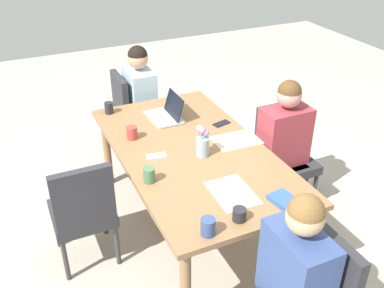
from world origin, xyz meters
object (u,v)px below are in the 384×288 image
(chair_head_right_left_mid, at_px, (132,111))
(dining_table, at_px, (192,158))
(person_near_left_near, at_px, (282,154))
(book_red_cover, at_px, (285,201))
(coffee_mug_near_left, at_px, (132,133))
(coffee_mug_centre_right, at_px, (239,214))
(laptop_head_right_left_mid, at_px, (168,114))
(coffee_mug_near_right, at_px, (149,175))
(chair_far_right_near, at_px, (83,209))
(person_head_right_left_mid, at_px, (141,110))
(coffee_mug_centre_left, at_px, (109,108))
(phone_silver, at_px, (157,156))
(coffee_mug_far_left, at_px, (208,227))
(chair_near_left_near, at_px, (283,151))
(flower_vase, at_px, (203,143))
(phone_black, at_px, (222,124))

(chair_head_right_left_mid, bearing_deg, dining_table, -177.40)
(person_near_left_near, bearing_deg, book_red_cover, 145.13)
(coffee_mug_near_left, distance_m, coffee_mug_centre_right, 1.25)
(laptop_head_right_left_mid, height_order, coffee_mug_near_right, laptop_head_right_left_mid)
(chair_head_right_left_mid, bearing_deg, chair_far_right_near, 149.56)
(chair_head_right_left_mid, bearing_deg, person_head_right_left_mid, -128.76)
(coffee_mug_centre_left, xyz_separation_m, phone_silver, (-0.86, -0.13, -0.05))
(coffee_mug_far_left, bearing_deg, person_near_left_near, -52.83)
(chair_head_right_left_mid, xyz_separation_m, coffee_mug_far_left, (-2.24, 0.25, 0.31))
(chair_head_right_left_mid, height_order, laptop_head_right_left_mid, laptop_head_right_left_mid)
(coffee_mug_near_right, xyz_separation_m, phone_silver, (0.28, -0.16, -0.05))
(person_near_left_near, relative_size, coffee_mug_near_right, 11.36)
(chair_near_left_near, distance_m, flower_vase, 0.93)
(dining_table, bearing_deg, book_red_cover, -162.58)
(coffee_mug_near_left, xyz_separation_m, coffee_mug_near_right, (-0.62, 0.08, 0.00))
(chair_near_left_near, xyz_separation_m, flower_vase, (-0.14, 0.85, 0.36))
(chair_head_right_left_mid, bearing_deg, coffee_mug_centre_right, 179.44)
(chair_head_right_left_mid, relative_size, chair_far_right_near, 1.00)
(chair_head_right_left_mid, bearing_deg, laptop_head_right_left_mid, -173.31)
(laptop_head_right_left_mid, bearing_deg, phone_black, -127.32)
(chair_head_right_left_mid, bearing_deg, coffee_mug_far_left, 173.69)
(coffee_mug_near_left, bearing_deg, chair_far_right_near, 127.73)
(dining_table, distance_m, coffee_mug_near_left, 0.52)
(laptop_head_right_left_mid, bearing_deg, chair_far_right_near, 123.81)
(flower_vase, distance_m, coffee_mug_near_right, 0.51)
(book_red_cover, height_order, phone_silver, book_red_cover)
(person_near_left_near, bearing_deg, chair_far_right_near, 90.20)
(chair_far_right_near, relative_size, coffee_mug_near_left, 8.74)
(person_head_right_left_mid, bearing_deg, coffee_mug_centre_right, 177.44)
(chair_near_left_near, distance_m, laptop_head_right_left_mid, 1.05)
(person_near_left_near, height_order, book_red_cover, person_near_left_near)
(dining_table, relative_size, chair_head_right_left_mid, 2.20)
(phone_silver, bearing_deg, flower_vase, 168.26)
(coffee_mug_far_left, relative_size, book_red_cover, 0.54)
(coffee_mug_centre_left, distance_m, phone_black, 1.01)
(coffee_mug_near_left, bearing_deg, chair_near_left_near, -104.27)
(dining_table, height_order, coffee_mug_centre_left, coffee_mug_centre_left)
(person_head_right_left_mid, height_order, coffee_mug_near_right, person_head_right_left_mid)
(person_near_left_near, bearing_deg, coffee_mug_centre_left, 53.43)
(laptop_head_right_left_mid, bearing_deg, coffee_mug_centre_right, 175.48)
(chair_head_right_left_mid, bearing_deg, coffee_mug_centre_left, 143.48)
(person_head_right_left_mid, relative_size, coffee_mug_near_right, 11.36)
(chair_near_left_near, xyz_separation_m, phone_silver, (-0.02, 1.17, 0.26))
(flower_vase, height_order, coffee_mug_centre_left, flower_vase)
(chair_head_right_left_mid, xyz_separation_m, laptop_head_right_left_mid, (-0.78, -0.09, 0.30))
(chair_far_right_near, relative_size, coffee_mug_centre_right, 10.53)
(coffee_mug_far_left, bearing_deg, coffee_mug_near_left, 2.39)
(coffee_mug_centre_right, relative_size, coffee_mug_far_left, 0.80)
(laptop_head_right_left_mid, xyz_separation_m, book_red_cover, (-1.41, -0.23, -0.03))
(person_near_left_near, xyz_separation_m, coffee_mug_centre_left, (0.91, 1.23, 0.28))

